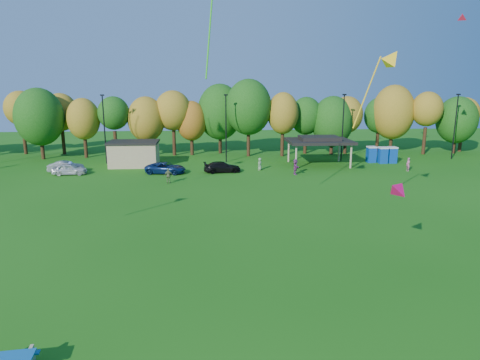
{
  "coord_description": "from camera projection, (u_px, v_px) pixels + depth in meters",
  "views": [
    {
      "loc": [
        -0.4,
        -17.4,
        10.57
      ],
      "look_at": [
        1.34,
        6.0,
        5.22
      ],
      "focal_mm": 32.0,
      "sensor_mm": 36.0,
      "label": 1
    }
  ],
  "objects": [
    {
      "name": "ground",
      "position": [
        220.0,
        322.0,
        19.3
      ],
      "size": [
        160.0,
        160.0,
        0.0
      ],
      "primitive_type": "plane",
      "color": "#19600F",
      "rests_on": "ground"
    },
    {
      "name": "tree_line",
      "position": [
        204.0,
        115.0,
        62.16
      ],
      "size": [
        93.57,
        10.55,
        11.15
      ],
      "color": "black",
      "rests_on": "ground"
    },
    {
      "name": "lamp_posts",
      "position": [
        226.0,
        126.0,
        57.24
      ],
      "size": [
        64.5,
        0.25,
        9.09
      ],
      "color": "black",
      "rests_on": "ground"
    },
    {
      "name": "utility_building",
      "position": [
        134.0,
        154.0,
        55.15
      ],
      "size": [
        6.3,
        4.3,
        3.25
      ],
      "color": "tan",
      "rests_on": "ground"
    },
    {
      "name": "pavilion",
      "position": [
        319.0,
        140.0,
        55.57
      ],
      "size": [
        8.2,
        6.2,
        3.77
      ],
      "color": "tan",
      "rests_on": "ground"
    },
    {
      "name": "porta_potties",
      "position": [
        382.0,
        155.0,
        57.51
      ],
      "size": [
        3.75,
        1.88,
        2.18
      ],
      "color": "#0B3D9A",
      "rests_on": "ground"
    },
    {
      "name": "car_a",
      "position": [
        70.0,
        169.0,
        50.1
      ],
      "size": [
        3.94,
        1.73,
        1.32
      ],
      "primitive_type": "imported",
      "rotation": [
        0.0,
        0.0,
        1.62
      ],
      "color": "silver",
      "rests_on": "ground"
    },
    {
      "name": "car_b",
      "position": [
        66.0,
        167.0,
        51.49
      ],
      "size": [
        4.2,
        1.84,
        1.34
      ],
      "primitive_type": "imported",
      "rotation": [
        0.0,
        0.0,
        1.68
      ],
      "color": "gray",
      "rests_on": "ground"
    },
    {
      "name": "car_c",
      "position": [
        166.0,
        168.0,
        50.84
      ],
      "size": [
        5.07,
        3.01,
        1.32
      ],
      "primitive_type": "imported",
      "rotation": [
        0.0,
        0.0,
        1.39
      ],
      "color": "navy",
      "rests_on": "ground"
    },
    {
      "name": "car_d",
      "position": [
        222.0,
        167.0,
        51.5
      ],
      "size": [
        4.58,
        2.21,
        1.29
      ],
      "primitive_type": "imported",
      "rotation": [
        0.0,
        0.0,
        1.66
      ],
      "color": "black",
      "rests_on": "ground"
    },
    {
      "name": "far_person_0",
      "position": [
        71.0,
        168.0,
        50.34
      ],
      "size": [
        1.14,
        1.05,
        1.54
      ],
      "primitive_type": "imported",
      "rotation": [
        0.0,
        0.0,
        3.78
      ],
      "color": "#5674BD",
      "rests_on": "ground"
    },
    {
      "name": "far_person_2",
      "position": [
        408.0,
        164.0,
        52.23
      ],
      "size": [
        0.5,
        0.66,
        1.64
      ],
      "primitive_type": "imported",
      "rotation": [
        0.0,
        0.0,
        4.92
      ],
      "color": "#C75D8A",
      "rests_on": "ground"
    },
    {
      "name": "far_person_3",
      "position": [
        169.0,
        176.0,
        45.77
      ],
      "size": [
        0.99,
        0.45,
        1.66
      ],
      "primitive_type": "imported",
      "rotation": [
        0.0,
        0.0,
        3.1
      ],
      "color": "olive",
      "rests_on": "ground"
    },
    {
      "name": "far_person_4",
      "position": [
        295.0,
        167.0,
        50.23
      ],
      "size": [
        0.54,
        1.7,
        1.83
      ],
      "primitive_type": "imported",
      "rotation": [
        0.0,
        0.0,
        1.57
      ],
      "color": "#8A397B",
      "rests_on": "ground"
    },
    {
      "name": "far_person_5",
      "position": [
        260.0,
        164.0,
        52.74
      ],
      "size": [
        0.68,
        0.85,
        1.53
      ],
      "primitive_type": "imported",
      "rotation": [
        0.0,
        0.0,
        4.43
      ],
      "color": "gray",
      "rests_on": "ground"
    },
    {
      "name": "kite_3",
      "position": [
        392.0,
        59.0,
        27.92
      ],
      "size": [
        3.27,
        1.44,
        5.41
      ],
      "color": "yellow"
    },
    {
      "name": "kite_6",
      "position": [
        462.0,
        16.0,
        42.11
      ],
      "size": [
        1.38,
        1.53,
        1.25
      ],
      "color": "red"
    },
    {
      "name": "kite_15",
      "position": [
        396.0,
        188.0,
        23.07
      ],
      "size": [
        1.66,
        1.59,
        1.35
      ],
      "color": "#D20B57"
    }
  ]
}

